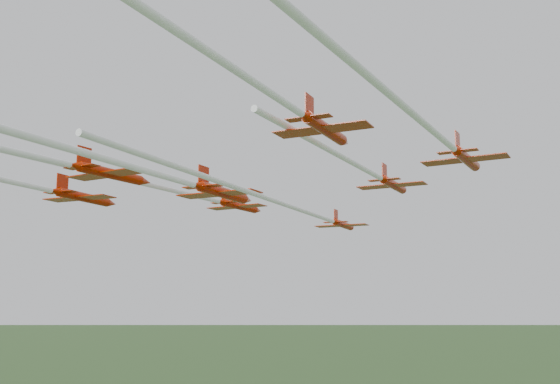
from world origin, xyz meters
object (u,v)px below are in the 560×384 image
Objects in this scene: jet_lead at (300,210)px; jet_row2_left at (157,187)px; jet_row2_right at (372,173)px; jet_row4_right at (273,94)px; jet_row3_mid at (173,178)px; jet_row3_right at (432,130)px; jet_row4_left at (25,154)px; jet_row3_left at (37,187)px.

jet_row2_left reaches higher than jet_lead.
jet_row2_right is at bearing -14.96° from jet_lead.
jet_lead is 1.34× the size of jet_row4_right.
jet_row2_left is at bearing 134.37° from jet_row3_mid.
jet_row3_right is at bearing -15.89° from jet_row2_left.
jet_row2_right is at bearing 94.19° from jet_row4_right.
jet_row3_mid is at bearing -42.62° from jet_row2_left.
jet_row3_right is (27.76, -19.37, 1.60)m from jet_lead.
jet_row2_right is at bearing 58.20° from jet_row4_left.
jet_row2_right is (10.74, 0.13, 3.43)m from jet_lead.
jet_row3_left reaches higher than jet_lead.
jet_row4_left is at bearing -85.04° from jet_row2_left.
jet_row2_left is at bearing 25.22° from jet_row3_left.
jet_row3_right is 12.96m from jet_row4_right.
jet_lead is 0.94× the size of jet_row2_left.
jet_row2_right is 0.88× the size of jet_row4_left.
jet_row4_left is at bearing -125.23° from jet_row2_right.
jet_lead is 1.28× the size of jet_row3_right.
jet_row4_right is (30.12, -14.36, 1.28)m from jet_row2_left.
jet_row3_mid is 0.99× the size of jet_row4_left.
jet_row4_left is at bearing -163.69° from jet_row3_right.
jet_row4_left is at bearing -124.72° from jet_row3_mid.
jet_row2_left is 1.39× the size of jet_row3_mid.
jet_row3_right is at bearing -6.98° from jet_row3_mid.
jet_row4_right is at bearing -134.34° from jet_row3_right.
jet_row3_left is 48.28m from jet_row3_right.
jet_row2_left reaches higher than jet_row3_mid.
jet_row2_left reaches higher than jet_row3_right.
jet_row4_right reaches higher than jet_row3_left.
jet_row4_right is at bearing -71.24° from jet_lead.
jet_row2_left is at bearing 140.68° from jet_row4_right.
jet_row3_left is at bearing 138.31° from jet_row4_left.
jet_lead is 11.28m from jet_row2_right.
jet_row3_mid is 14.04m from jet_row4_left.
jet_row3_left reaches higher than jet_row3_right.
jet_row4_right reaches higher than jet_lead.
jet_row3_left is (-20.18, -25.08, 1.77)m from jet_lead.
jet_row3_left is at bearing 174.27° from jet_row3_mid.
jet_lead is at bearing 134.88° from jet_row3_right.
jet_row3_left is 0.92× the size of jet_row4_right.
jet_lead is 36.52m from jet_row4_right.
jet_lead is at bearing 74.26° from jet_row4_left.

